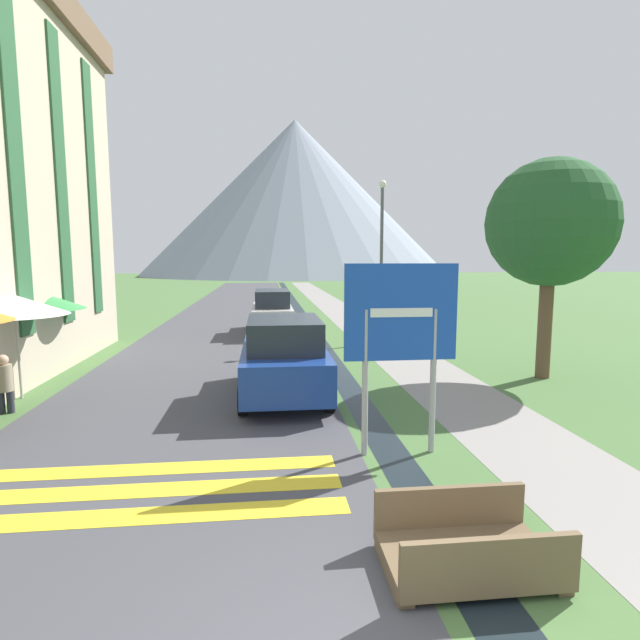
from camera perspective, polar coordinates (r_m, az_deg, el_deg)
name	(u,v)px	position (r m, az deg, el deg)	size (l,w,h in m)	color
ground_plane	(283,326)	(23.14, -4.24, -0.70)	(160.00, 160.00, 0.00)	#476B38
road	(239,306)	(33.10, -9.20, 1.61)	(6.40, 60.00, 0.01)	#424247
footpath	(332,305)	(33.35, 1.33, 1.74)	(2.20, 60.00, 0.01)	gray
drainage_channel	(296,305)	(33.12, -2.80, 1.69)	(0.60, 60.00, 0.00)	black
crosswalk_marking	(143,491)	(7.58, -19.58, -17.89)	(5.44, 1.84, 0.01)	yellow
mountain_distant	(295,198)	(95.18, -2.85, 13.73)	(56.12, 56.12, 28.06)	gray
road_sign	(401,330)	(7.95, 9.20, -1.16)	(1.81, 0.11, 3.07)	#9E9EA3
footbridge	(467,549)	(5.76, 16.50, -23.82)	(1.70, 1.10, 0.65)	brown
parked_car_near	(284,358)	(11.33, -4.13, -4.31)	(1.96, 4.10, 1.82)	navy
parked_car_far	(272,312)	(20.94, -5.47, 0.96)	(1.71, 4.33, 1.82)	silver
cafe_chair_far_left	(16,367)	(14.26, -31.45, -4.60)	(0.40, 0.40, 0.85)	black
cafe_chair_far_right	(20,365)	(14.45, -31.11, -4.44)	(0.40, 0.40, 0.85)	black
cafe_umbrella_middle_white	(15,305)	(12.90, -31.51, 1.44)	(2.22, 2.22, 2.34)	#B7B2A8
cafe_umbrella_rear_green	(42,301)	(15.16, -29.22, 1.91)	(2.18, 2.18, 2.24)	#B7B2A8
person_seated_far	(4,381)	(12.05, -32.39, -5.90)	(0.32, 0.32, 1.21)	#282833
streetlamp	(382,249)	(18.49, 7.05, 8.02)	(0.28, 0.28, 5.91)	#515156
tree_by_path	(551,224)	(14.23, 24.85, 9.93)	(3.25, 3.25, 5.66)	brown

